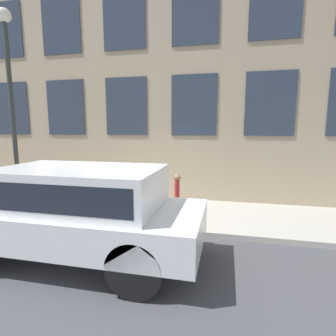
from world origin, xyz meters
name	(u,v)px	position (x,y,z in m)	size (l,w,h in m)	color
ground_plane	(132,231)	(0.00, 0.00, 0.00)	(80.00, 80.00, 0.00)	#47474C
sidewalk	(148,212)	(1.29, 0.00, 0.07)	(2.58, 60.00, 0.13)	#B2ADA3
building_facade	(160,35)	(2.73, 0.00, 5.13)	(0.33, 40.00, 10.26)	tan
fire_hydrant	(159,204)	(0.67, -0.48, 0.50)	(0.29, 0.41, 0.72)	red
person	(177,192)	(0.78, -0.91, 0.80)	(0.27, 0.18, 1.11)	navy
parked_truck_white_near	(78,206)	(-1.41, 0.45, 0.98)	(1.85, 4.48, 1.68)	black
street_lamp	(10,88)	(0.73, 3.63, 3.42)	(0.36, 0.36, 5.27)	#2D332D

